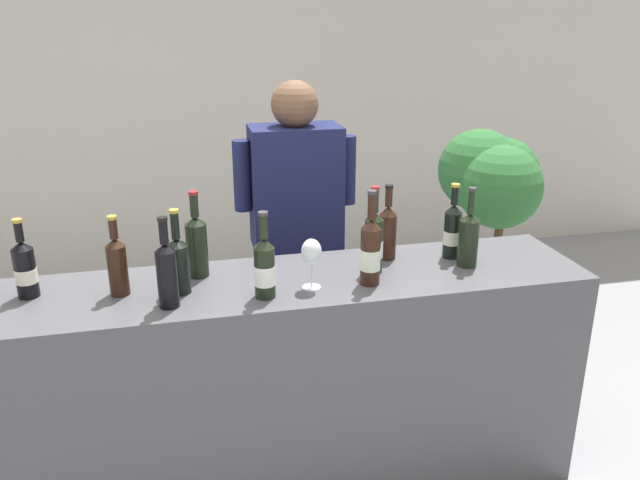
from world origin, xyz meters
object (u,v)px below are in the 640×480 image
(wine_bottle_5, at_px, (265,267))
(wine_bottle_6, at_px, (178,263))
(wine_glass, at_px, (311,253))
(wine_bottle_7, at_px, (452,230))
(wine_bottle_1, at_px, (197,244))
(wine_bottle_8, at_px, (167,272))
(person_server, at_px, (297,256))
(wine_bottle_3, at_px, (25,269))
(wine_bottle_10, at_px, (388,230))
(wine_bottle_4, at_px, (468,238))
(wine_bottle_9, at_px, (370,251))
(wine_bottle_2, at_px, (374,242))
(wine_bottle_0, at_px, (117,264))
(potted_shrub, at_px, (494,194))

(wine_bottle_5, relative_size, wine_bottle_6, 1.01)
(wine_bottle_5, height_order, wine_glass, wine_bottle_5)
(wine_bottle_7, bearing_deg, wine_glass, -164.57)
(wine_bottle_1, height_order, wine_glass, wine_bottle_1)
(wine_bottle_5, relative_size, wine_bottle_7, 1.02)
(wine_bottle_6, relative_size, wine_bottle_7, 1.01)
(wine_bottle_6, relative_size, wine_bottle_8, 0.97)
(wine_bottle_8, distance_m, person_server, 1.00)
(wine_bottle_3, bearing_deg, wine_bottle_10, 2.59)
(wine_bottle_7, relative_size, wine_glass, 1.63)
(wine_bottle_10, bearing_deg, wine_bottle_3, -177.41)
(wine_bottle_4, xyz_separation_m, wine_glass, (-0.65, -0.07, 0.02))
(wine_bottle_4, distance_m, wine_bottle_9, 0.44)
(wine_bottle_4, xyz_separation_m, wine_bottle_8, (-1.17, -0.11, 0.01))
(wine_bottle_4, height_order, wine_bottle_7, wine_bottle_4)
(wine_bottle_9, height_order, wine_glass, wine_bottle_9)
(wine_bottle_5, xyz_separation_m, person_server, (0.26, 0.75, -0.27))
(wine_bottle_1, height_order, person_server, person_server)
(wine_bottle_2, xyz_separation_m, wine_glass, (-0.27, -0.09, 0.01))
(wine_bottle_3, height_order, wine_bottle_7, wine_bottle_7)
(wine_bottle_6, distance_m, wine_bottle_7, 1.11)
(wine_bottle_0, bearing_deg, wine_bottle_7, 2.99)
(wine_bottle_0, bearing_deg, wine_bottle_10, 6.40)
(wine_bottle_0, distance_m, wine_bottle_6, 0.21)
(wine_bottle_4, xyz_separation_m, wine_bottle_10, (-0.29, 0.15, 0.01))
(wine_bottle_4, height_order, wine_bottle_8, wine_bottle_8)
(wine_bottle_4, distance_m, wine_glass, 0.66)
(wine_bottle_8, xyz_separation_m, wine_bottle_9, (0.73, 0.03, 0.00))
(wine_bottle_0, bearing_deg, wine_bottle_2, -0.73)
(wine_bottle_10, bearing_deg, wine_bottle_4, -27.76)
(wine_bottle_6, xyz_separation_m, wine_bottle_7, (1.10, 0.10, 0.00))
(wine_bottle_3, distance_m, wine_bottle_5, 0.85)
(wine_bottle_4, height_order, potted_shrub, potted_shrub)
(wine_bottle_3, xyz_separation_m, wine_bottle_10, (1.37, 0.06, 0.01))
(wine_bottle_0, xyz_separation_m, wine_bottle_6, (0.21, -0.03, -0.00))
(wine_bottle_10, xyz_separation_m, wine_glass, (-0.37, -0.22, 0.01))
(wine_bottle_2, relative_size, wine_bottle_6, 1.10)
(wine_bottle_2, distance_m, wine_bottle_8, 0.79)
(wine_bottle_5, relative_size, wine_bottle_10, 1.02)
(wine_bottle_3, bearing_deg, wine_bottle_4, -3.05)
(wine_bottle_1, height_order, wine_bottle_3, wine_bottle_1)
(wine_bottle_10, bearing_deg, wine_bottle_7, -10.64)
(person_server, bearing_deg, wine_bottle_9, -79.19)
(wine_bottle_9, bearing_deg, wine_bottle_6, 173.25)
(wine_bottle_1, relative_size, potted_shrub, 0.27)
(wine_bottle_6, bearing_deg, potted_shrub, 30.72)
(wine_bottle_8, height_order, wine_glass, wine_bottle_8)
(wine_bottle_4, height_order, wine_bottle_9, wine_bottle_9)
(wine_bottle_4, bearing_deg, wine_glass, -173.65)
(wine_bottle_6, bearing_deg, wine_bottle_2, 1.57)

